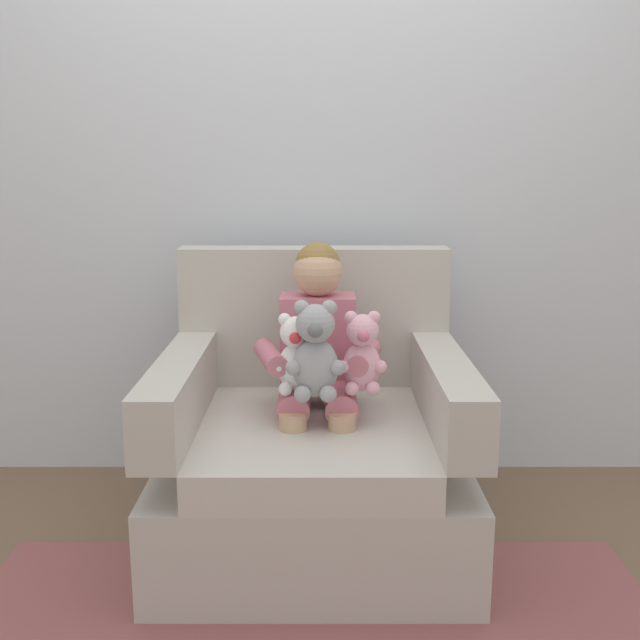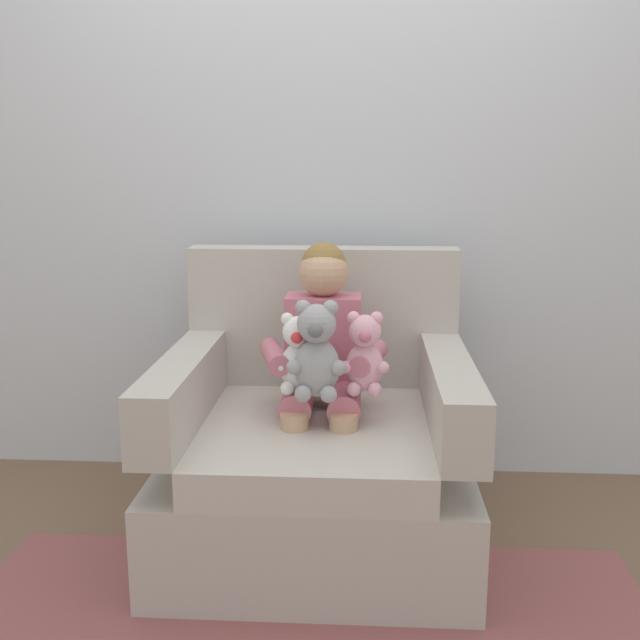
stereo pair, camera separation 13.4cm
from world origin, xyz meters
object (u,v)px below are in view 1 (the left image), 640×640
at_px(seated_child, 320,351).
at_px(plush_white, 298,356).
at_px(armchair, 316,453).
at_px(plush_grey, 318,353).
at_px(plush_pink, 365,354).

distance_m(seated_child, plush_white, 0.16).
bearing_deg(plush_white, armchair, 40.92).
xyz_separation_m(plush_grey, plush_white, (-0.06, 0.06, -0.03)).
height_order(seated_child, plush_pink, seated_child).
bearing_deg(armchair, seated_child, 70.47).
height_order(plush_grey, plush_white, plush_grey).
xyz_separation_m(armchair, plush_white, (-0.06, -0.10, 0.38)).
xyz_separation_m(armchair, seated_child, (0.02, 0.04, 0.36)).
height_order(plush_grey, plush_pink, plush_grey).
relative_size(armchair, plush_white, 3.87).
bearing_deg(plush_grey, plush_pink, 16.73).
bearing_deg(armchair, plush_grey, -86.93).
xyz_separation_m(armchair, plush_pink, (0.16, -0.09, 0.38)).
height_order(seated_child, plush_white, seated_child).
bearing_deg(plush_grey, plush_white, 131.19).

